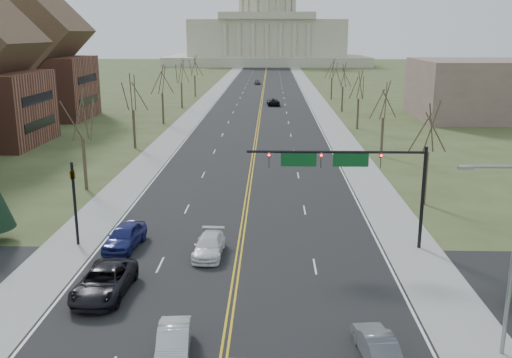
# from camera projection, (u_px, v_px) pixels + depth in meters

# --- Properties ---
(ground) EXTENTS (600.00, 600.00, 0.00)m
(ground) POSITION_uv_depth(u_px,v_px,m) (225.00, 350.00, 27.02)
(ground) COLOR #3C4824
(ground) RESTS_ON ground
(road) EXTENTS (20.00, 380.00, 0.01)m
(road) POSITION_uv_depth(u_px,v_px,m) (262.00, 96.00, 133.48)
(road) COLOR black
(road) RESTS_ON ground
(cross_road) EXTENTS (120.00, 14.00, 0.01)m
(cross_road) POSITION_uv_depth(u_px,v_px,m) (233.00, 293.00, 32.82)
(cross_road) COLOR black
(cross_road) RESTS_ON ground
(sidewalk_left) EXTENTS (4.00, 380.00, 0.03)m
(sidewalk_left) POSITION_uv_depth(u_px,v_px,m) (211.00, 96.00, 133.79)
(sidewalk_left) COLOR gray
(sidewalk_left) RESTS_ON ground
(sidewalk_right) EXTENTS (4.00, 380.00, 0.03)m
(sidewalk_right) POSITION_uv_depth(u_px,v_px,m) (314.00, 96.00, 133.16)
(sidewalk_right) COLOR gray
(sidewalk_right) RESTS_ON ground
(center_line) EXTENTS (0.42, 380.00, 0.01)m
(center_line) POSITION_uv_depth(u_px,v_px,m) (262.00, 96.00, 133.47)
(center_line) COLOR gold
(center_line) RESTS_ON road
(edge_line_left) EXTENTS (0.15, 380.00, 0.01)m
(edge_line_left) POSITION_uv_depth(u_px,v_px,m) (221.00, 96.00, 133.73)
(edge_line_left) COLOR silver
(edge_line_left) RESTS_ON road
(edge_line_right) EXTENTS (0.15, 380.00, 0.01)m
(edge_line_right) POSITION_uv_depth(u_px,v_px,m) (304.00, 96.00, 133.22)
(edge_line_right) COLOR silver
(edge_line_right) RESTS_ON road
(capitol) EXTENTS (90.00, 60.00, 50.00)m
(capitol) POSITION_uv_depth(u_px,v_px,m) (267.00, 33.00, 265.33)
(capitol) COLOR #B1AD93
(capitol) RESTS_ON ground
(signal_mast) EXTENTS (12.12, 0.44, 7.20)m
(signal_mast) POSITION_uv_depth(u_px,v_px,m) (350.00, 167.00, 38.45)
(signal_mast) COLOR black
(signal_mast) RESTS_ON ground
(signal_left) EXTENTS (0.32, 0.36, 6.00)m
(signal_left) POSITION_uv_depth(u_px,v_px,m) (74.00, 194.00, 39.45)
(signal_left) COLOR black
(signal_left) RESTS_ON ground
(street_light) EXTENTS (2.90, 0.25, 9.07)m
(street_light) POSITION_uv_depth(u_px,v_px,m) (508.00, 249.00, 25.38)
(street_light) COLOR gray
(street_light) RESTS_ON ground
(tree_r_0) EXTENTS (3.74, 3.74, 8.50)m
(tree_r_0) POSITION_uv_depth(u_px,v_px,m) (429.00, 130.00, 48.20)
(tree_r_0) COLOR #3A3022
(tree_r_0) RESTS_ON ground
(tree_l_0) EXTENTS (3.96, 3.96, 9.00)m
(tree_l_0) POSITION_uv_depth(u_px,v_px,m) (81.00, 117.00, 52.78)
(tree_l_0) COLOR #3A3022
(tree_l_0) RESTS_ON ground
(tree_r_1) EXTENTS (3.74, 3.74, 8.50)m
(tree_r_1) POSITION_uv_depth(u_px,v_px,m) (384.00, 102.00, 67.56)
(tree_r_1) COLOR #3A3022
(tree_r_1) RESTS_ON ground
(tree_l_1) EXTENTS (3.96, 3.96, 9.00)m
(tree_l_1) POSITION_uv_depth(u_px,v_px,m) (132.00, 94.00, 72.14)
(tree_l_1) COLOR #3A3022
(tree_l_1) RESTS_ON ground
(tree_r_2) EXTENTS (3.74, 3.74, 8.50)m
(tree_r_2) POSITION_uv_depth(u_px,v_px,m) (359.00, 86.00, 86.92)
(tree_r_2) COLOR #3A3022
(tree_r_2) RESTS_ON ground
(tree_l_2) EXTENTS (3.96, 3.96, 9.00)m
(tree_l_2) POSITION_uv_depth(u_px,v_px,m) (162.00, 81.00, 91.50)
(tree_l_2) COLOR #3A3022
(tree_l_2) RESTS_ON ground
(tree_r_3) EXTENTS (3.74, 3.74, 8.50)m
(tree_r_3) POSITION_uv_depth(u_px,v_px,m) (343.00, 76.00, 106.27)
(tree_r_3) COLOR #3A3022
(tree_r_3) RESTS_ON ground
(tree_l_3) EXTENTS (3.96, 3.96, 9.00)m
(tree_l_3) POSITION_uv_depth(u_px,v_px,m) (181.00, 73.00, 110.85)
(tree_l_3) COLOR #3A3022
(tree_l_3) RESTS_ON ground
(tree_r_4) EXTENTS (3.74, 3.74, 8.50)m
(tree_r_4) POSITION_uv_depth(u_px,v_px,m) (332.00, 70.00, 125.63)
(tree_r_4) COLOR #3A3022
(tree_r_4) RESTS_ON ground
(tree_l_4) EXTENTS (3.96, 3.96, 9.00)m
(tree_l_4) POSITION_uv_depth(u_px,v_px,m) (195.00, 67.00, 130.21)
(tree_l_4) COLOR #3A3022
(tree_l_4) RESTS_ON ground
(bldg_left_far) EXTENTS (17.10, 14.28, 23.25)m
(bldg_left_far) POSITION_uv_depth(u_px,v_px,m) (37.00, 63.00, 97.24)
(bldg_left_far) COLOR brown
(bldg_left_far) RESTS_ON ground
(bldg_right_mass) EXTENTS (25.00, 20.00, 10.00)m
(bldg_right_mass) POSITION_uv_depth(u_px,v_px,m) (491.00, 89.00, 98.28)
(bldg_right_mass) COLOR brown
(bldg_right_mass) RESTS_ON ground
(car_nb_outer_lead) EXTENTS (1.88, 4.16, 1.32)m
(car_nb_outer_lead) POSITION_uv_depth(u_px,v_px,m) (376.00, 344.00, 26.22)
(car_nb_outer_lead) COLOR #55595D
(car_nb_outer_lead) RESTS_ON road
(car_sb_inner_lead) EXTENTS (1.86, 4.32, 1.38)m
(car_sb_inner_lead) POSITION_uv_depth(u_px,v_px,m) (174.00, 343.00, 26.27)
(car_sb_inner_lead) COLOR #B4B6BD
(car_sb_inner_lead) RESTS_ON road
(car_sb_outer_lead) EXTENTS (2.89, 5.91, 1.62)m
(car_sb_outer_lead) POSITION_uv_depth(u_px,v_px,m) (104.00, 282.00, 32.44)
(car_sb_outer_lead) COLOR black
(car_sb_outer_lead) RESTS_ON road
(car_sb_inner_second) EXTENTS (2.03, 4.65, 1.33)m
(car_sb_inner_second) POSITION_uv_depth(u_px,v_px,m) (209.00, 246.00, 38.26)
(car_sb_inner_second) COLOR white
(car_sb_inner_second) RESTS_ON road
(car_sb_outer_second) EXTENTS (2.49, 5.07, 1.66)m
(car_sb_outer_second) POSITION_uv_depth(u_px,v_px,m) (125.00, 236.00, 39.59)
(car_sb_outer_second) COLOR navy
(car_sb_outer_second) RESTS_ON road
(car_far_nb) EXTENTS (2.78, 5.35, 1.44)m
(car_far_nb) POSITION_uv_depth(u_px,v_px,m) (273.00, 102.00, 116.77)
(car_far_nb) COLOR black
(car_far_nb) RESTS_ON road
(car_far_sb) EXTENTS (2.02, 4.20, 1.38)m
(car_far_sb) POSITION_uv_depth(u_px,v_px,m) (257.00, 82.00, 163.76)
(car_far_sb) COLOR #575A5F
(car_far_sb) RESTS_ON road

